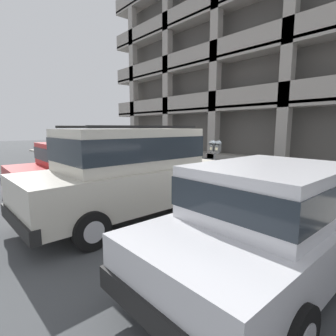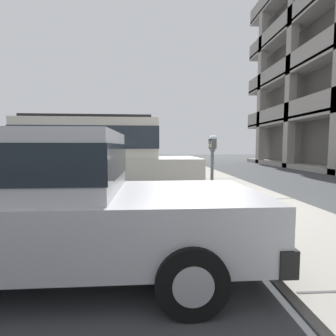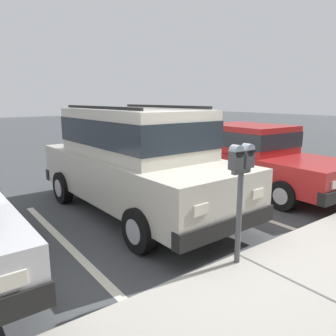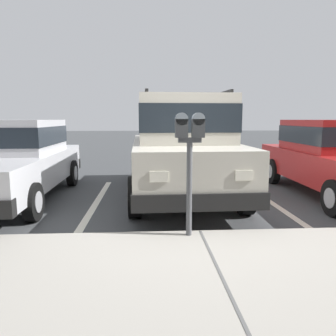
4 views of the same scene
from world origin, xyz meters
The scene contains 6 objects.
ground_plane centered at (0.00, 0.00, -0.05)m, with size 80.00×80.00×0.10m.
sidewalk centered at (0.00, 1.30, 0.06)m, with size 40.00×2.20×0.12m.
parking_stall_lines centered at (1.64, -1.40, 0.00)m, with size 13.27×4.80×0.01m.
silver_suv centered at (0.02, -2.34, 1.09)m, with size 2.11×4.83×2.03m.
dark_hatchback centered at (3.27, -2.19, 0.82)m, with size 1.87×4.50×1.54m.
parking_meter_near centered at (0.17, 0.35, 1.24)m, with size 0.35×0.12×1.51m.
Camera 4 is at (0.67, 4.26, 1.56)m, focal length 35.00 mm.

